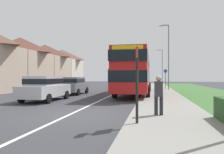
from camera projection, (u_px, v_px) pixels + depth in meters
name	position (u px, v px, depth m)	size (l,w,h in m)	color
ground_plane	(69.00, 115.00, 9.10)	(120.00, 120.00, 0.00)	#38383D
lane_marking_centre	(108.00, 97.00, 16.96)	(0.14, 60.00, 0.01)	silver
pavement_near_side	(163.00, 100.00, 14.21)	(3.20, 68.00, 0.12)	gray
double_decker_bus	(135.00, 71.00, 18.95)	(2.80, 11.10, 3.70)	red
parked_car_silver	(45.00, 87.00, 14.26)	(1.99, 4.38, 1.66)	#B7B7BC
parked_car_grey	(74.00, 85.00, 19.50)	(1.87, 3.95, 1.57)	slate
pedestrian_at_stop	(159.00, 93.00, 8.38)	(0.34, 0.34, 1.67)	#23232D
bus_stop_sign	(137.00, 80.00, 6.92)	(0.09, 0.52, 2.60)	black
cycle_route_sign	(165.00, 78.00, 26.22)	(0.44, 0.08, 2.52)	slate
street_lamp_mid	(168.00, 53.00, 24.63)	(1.14, 0.20, 7.63)	slate
street_lamp_far	(162.00, 65.00, 40.20)	(1.14, 0.20, 6.70)	slate
house_terrace_far_side	(34.00, 65.00, 30.70)	(6.38, 25.80, 6.71)	tan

